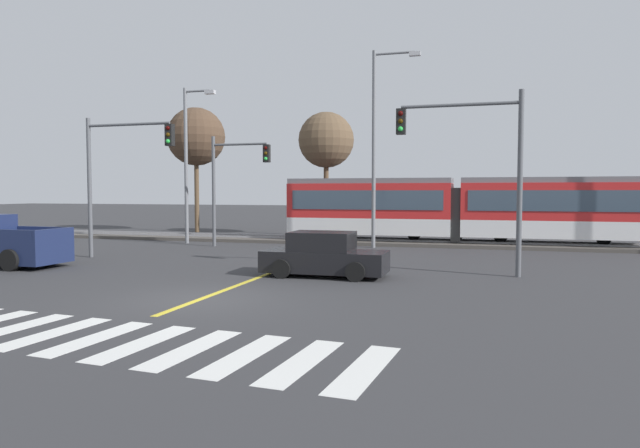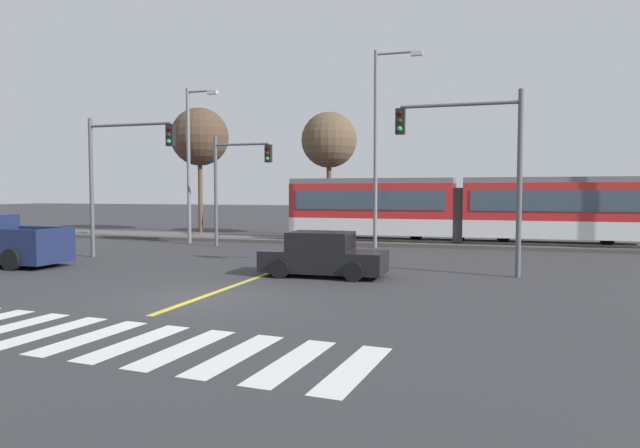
{
  "view_description": "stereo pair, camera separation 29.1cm",
  "coord_description": "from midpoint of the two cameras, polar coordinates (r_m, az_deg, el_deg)",
  "views": [
    {
      "loc": [
        7.38,
        -13.5,
        2.88
      ],
      "look_at": [
        0.98,
        8.07,
        1.6
      ],
      "focal_mm": 32.0,
      "sensor_mm": 36.0,
      "label": 1
    },
    {
      "loc": [
        7.65,
        -13.42,
        2.88
      ],
      "look_at": [
        0.98,
        8.07,
        1.6
      ],
      "focal_mm": 32.0,
      "sensor_mm": 36.0,
      "label": 2
    }
  ],
  "objects": [
    {
      "name": "street_lamp_centre",
      "position": [
        29.35,
        6.27,
        8.59
      ],
      "size": [
        2.42,
        0.28,
        9.99
      ],
      "color": "slate",
      "rests_on": "ground"
    },
    {
      "name": "light_rail_tram",
      "position": [
        31.45,
        14.0,
        1.65
      ],
      "size": [
        18.5,
        2.64,
        3.43
      ],
      "color": "silver",
      "rests_on": "track_bed"
    },
    {
      "name": "bare_tree_far_west",
      "position": [
        41.63,
        -11.74,
        8.49
      ],
      "size": [
        4.08,
        4.08,
        8.8
      ],
      "color": "brown",
      "rests_on": "ground"
    },
    {
      "name": "traffic_light_mid_left",
      "position": [
        26.05,
        -19.17,
        5.72
      ],
      "size": [
        4.25,
        0.38,
        6.07
      ],
      "color": "#515459",
      "rests_on": "ground"
    },
    {
      "name": "street_lamp_west",
      "position": [
        32.51,
        -12.52,
        6.61
      ],
      "size": [
        1.9,
        0.28,
        8.57
      ],
      "color": "slate",
      "rests_on": "ground"
    },
    {
      "name": "ground_plane",
      "position": [
        15.68,
        -11.8,
        -7.4
      ],
      "size": [
        200.0,
        200.0,
        0.0
      ],
      "primitive_type": "plane",
      "color": "#333335"
    },
    {
      "name": "bare_tree_west",
      "position": [
        37.08,
        1.14,
        8.35
      ],
      "size": [
        3.58,
        3.58,
        8.0
      ],
      "color": "brown",
      "rests_on": "ground"
    },
    {
      "name": "lane_centre_line",
      "position": [
        21.89,
        -2.98,
        -4.3
      ],
      "size": [
        0.2,
        18.08,
        0.01
      ],
      "primitive_type": "cube",
      "color": "gold",
      "rests_on": "ground"
    },
    {
      "name": "crosswalk_stripe_8",
      "position": [
        10.41,
        -7.61,
        -12.82
      ],
      "size": [
        0.77,
        2.83,
        0.01
      ],
      "primitive_type": "cube",
      "rotation": [
        0.0,
        0.0,
        -0.08
      ],
      "color": "silver",
      "rests_on": "ground"
    },
    {
      "name": "crosswalk_stripe_10",
      "position": [
        9.57,
        4.34,
        -14.25
      ],
      "size": [
        0.77,
        2.83,
        0.01
      ],
      "primitive_type": "cube",
      "rotation": [
        0.0,
        0.0,
        -0.08
      ],
      "color": "silver",
      "rests_on": "ground"
    },
    {
      "name": "crosswalk_stripe_5",
      "position": [
        12.31,
        -21.38,
        -10.49
      ],
      "size": [
        0.77,
        2.83,
        0.01
      ],
      "primitive_type": "cube",
      "rotation": [
        0.0,
        0.0,
        -0.08
      ],
      "color": "silver",
      "rests_on": "ground"
    },
    {
      "name": "crosswalk_stripe_3",
      "position": [
        13.87,
        -28.14,
        -9.1
      ],
      "size": [
        0.77,
        2.83,
        0.01
      ],
      "primitive_type": "cube",
      "rotation": [
        0.0,
        0.0,
        -0.08
      ],
      "color": "silver",
      "rests_on": "ground"
    },
    {
      "name": "traffic_light_mid_right",
      "position": [
        20.22,
        15.73,
        6.8
      ],
      "size": [
        4.25,
        0.38,
        6.27
      ],
      "color": "#515459",
      "rests_on": "ground"
    },
    {
      "name": "crosswalk_stripe_9",
      "position": [
        9.94,
        -1.91,
        -13.58
      ],
      "size": [
        0.77,
        2.83,
        0.01
      ],
      "primitive_type": "cube",
      "rotation": [
        0.0,
        0.0,
        -0.08
      ],
      "color": "silver",
      "rests_on": "ground"
    },
    {
      "name": "crosswalk_stripe_6",
      "position": [
        11.6,
        -17.33,
        -11.25
      ],
      "size": [
        0.77,
        2.83,
        0.01
      ],
      "primitive_type": "cube",
      "rotation": [
        0.0,
        0.0,
        -0.08
      ],
      "color": "silver",
      "rests_on": "ground"
    },
    {
      "name": "crosswalk_stripe_7",
      "position": [
        10.97,
        -12.75,
        -12.04
      ],
      "size": [
        0.77,
        2.83,
        0.01
      ],
      "primitive_type": "cube",
      "rotation": [
        0.0,
        0.0,
        -0.08
      ],
      "color": "silver",
      "rests_on": "ground"
    },
    {
      "name": "rail_near",
      "position": [
        31.69,
        3.49,
        -1.55
      ],
      "size": [
        120.0,
        0.08,
        0.1
      ],
      "primitive_type": "cube",
      "color": "#939399",
      "rests_on": "track_bed"
    },
    {
      "name": "sedan_crossing",
      "position": [
        19.38,
        0.74,
        -3.2
      ],
      "size": [
        4.21,
        1.93,
        1.52
      ],
      "color": "black",
      "rests_on": "ground"
    },
    {
      "name": "track_bed",
      "position": [
        32.4,
        3.79,
        -1.69
      ],
      "size": [
        120.0,
        4.0,
        0.18
      ],
      "primitive_type": "cube",
      "color": "#4C4742",
      "rests_on": "ground"
    },
    {
      "name": "traffic_light_far_left",
      "position": [
        30.03,
        -8.27,
        4.95
      ],
      "size": [
        3.25,
        0.38,
        5.77
      ],
      "color": "#515459",
      "rests_on": "ground"
    },
    {
      "name": "rail_far",
      "position": [
        33.09,
        4.08,
        -1.34
      ],
      "size": [
        120.0,
        0.08,
        0.1
      ],
      "primitive_type": "cube",
      "color": "#939399",
      "rests_on": "track_bed"
    },
    {
      "name": "crosswalk_stripe_4",
      "position": [
        13.07,
        -24.97,
        -9.77
      ],
      "size": [
        0.77,
        2.83,
        0.01
      ],
      "primitive_type": "cube",
      "rotation": [
        0.0,
        0.0,
        -0.08
      ],
      "color": "silver",
      "rests_on": "ground"
    }
  ]
}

